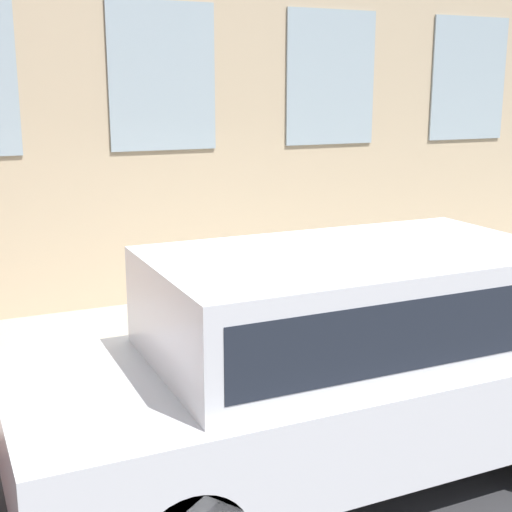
% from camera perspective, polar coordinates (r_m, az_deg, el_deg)
% --- Properties ---
extents(ground_plane, '(80.00, 80.00, 0.00)m').
position_cam_1_polar(ground_plane, '(6.73, 1.36, -11.52)').
color(ground_plane, '#2D2D30').
extents(sidewalk, '(3.12, 60.00, 0.14)m').
position_cam_1_polar(sidewalk, '(8.03, -3.55, -6.82)').
color(sidewalk, '#A8A093').
rests_on(sidewalk, ground_plane).
extents(fire_hydrant, '(0.29, 0.42, 0.69)m').
position_cam_1_polar(fire_hydrant, '(6.81, -0.73, -6.80)').
color(fire_hydrant, gold).
rests_on(fire_hydrant, sidewalk).
extents(person, '(0.29, 0.19, 1.20)m').
position_cam_1_polar(person, '(7.23, 0.68, -2.50)').
color(person, '#232328').
rests_on(person, sidewalk).
extents(parked_truck_silver_near, '(1.83, 4.64, 1.71)m').
position_cam_1_polar(parked_truck_silver_near, '(5.24, 7.06, -7.45)').
color(parked_truck_silver_near, black).
rests_on(parked_truck_silver_near, ground_plane).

